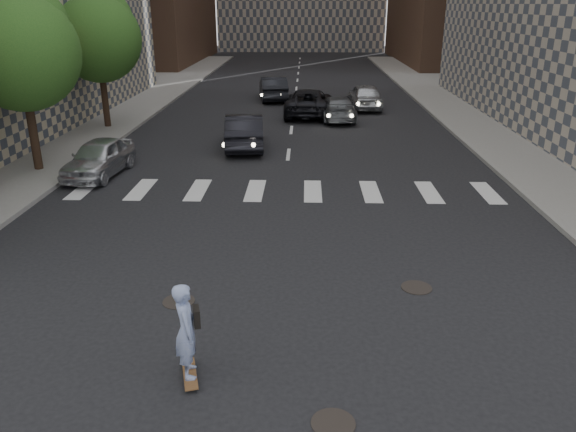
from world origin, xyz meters
The scene contains 15 objects.
ground centered at (0.00, 0.00, 0.00)m, with size 160.00×160.00×0.00m, color black.
sidewalk_left centered at (-14.50, 20.00, 0.07)m, with size 13.00×80.00×0.15m, color gray.
sidewalk_right centered at (14.50, 20.00, 0.07)m, with size 13.00×80.00×0.15m, color gray.
tree_b centered at (-9.45, 11.14, 4.65)m, with size 4.20×4.20×6.60m.
tree_c centered at (-9.45, 19.14, 4.65)m, with size 4.20×4.20×6.60m.
manhole_a centered at (1.20, -2.50, 0.01)m, with size 0.70×0.70×0.02m, color black.
manhole_b centered at (-2.00, 1.20, 0.01)m, with size 0.70×0.70×0.02m, color black.
manhole_c centered at (3.30, 2.00, 0.01)m, with size 0.70×0.70×0.02m, color black.
skateboarder centered at (-1.23, -1.43, 0.95)m, with size 0.56×0.94×1.82m.
silver_sedan centered at (-7.00, 10.68, 0.68)m, with size 1.61×4.01×1.37m, color silver.
traffic_car_a centered at (-2.00, 15.17, 0.76)m, with size 1.62×4.64×1.53m, color black.
traffic_car_b centered at (2.51, 21.73, 0.65)m, with size 1.82×4.49×1.30m, color #595C61.
traffic_car_c centered at (0.89, 23.01, 0.76)m, with size 2.52×5.46×1.52m, color black.
traffic_car_d centered at (4.34, 25.41, 0.77)m, with size 1.81×4.50×1.53m, color #AFB2B7.
traffic_car_e centered at (-1.46, 28.57, 0.78)m, with size 1.66×4.76×1.57m, color black.
Camera 1 is at (0.72, -9.48, 6.09)m, focal length 35.00 mm.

